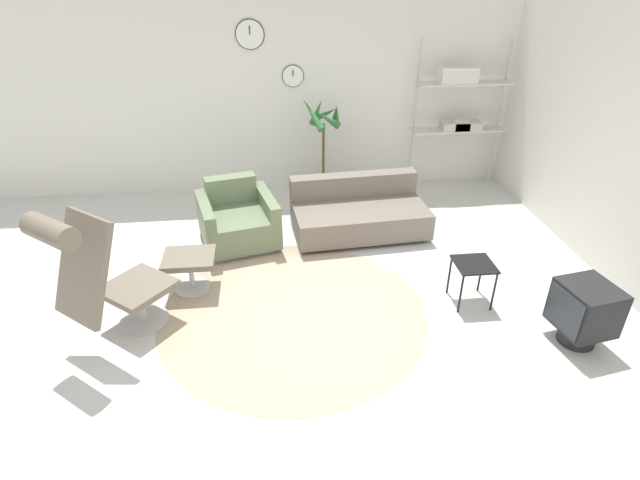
% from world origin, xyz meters
% --- Properties ---
extents(ground_plane, '(12.00, 12.00, 0.00)m').
position_xyz_m(ground_plane, '(0.00, 0.00, 0.00)').
color(ground_plane, silver).
extents(wall_back, '(12.00, 0.09, 2.80)m').
position_xyz_m(wall_back, '(-0.00, 2.92, 1.40)').
color(wall_back, silver).
rests_on(wall_back, ground_plane).
extents(round_rug, '(2.53, 2.53, 0.01)m').
position_xyz_m(round_rug, '(-0.14, -0.14, 0.00)').
color(round_rug, tan).
rests_on(round_rug, ground_plane).
extents(lounge_chair, '(0.99, 1.06, 1.31)m').
position_xyz_m(lounge_chair, '(-1.72, -0.36, 0.74)').
color(lounge_chair, '#BCBCC1').
rests_on(lounge_chair, ground_plane).
extents(ottoman, '(0.50, 0.43, 0.39)m').
position_xyz_m(ottoman, '(-1.12, 0.37, 0.29)').
color(ottoman, '#BCBCC1').
rests_on(ottoman, ground_plane).
extents(armchair_red, '(1.00, 1.01, 0.72)m').
position_xyz_m(armchair_red, '(-0.69, 1.29, 0.27)').
color(armchair_red, silver).
rests_on(armchair_red, ground_plane).
extents(couch_low, '(1.64, 0.98, 0.64)m').
position_xyz_m(couch_low, '(0.76, 1.41, 0.23)').
color(couch_low, black).
rests_on(couch_low, ground_plane).
extents(side_table, '(0.36, 0.36, 0.44)m').
position_xyz_m(side_table, '(1.58, -0.14, 0.38)').
color(side_table, black).
rests_on(side_table, ground_plane).
extents(crt_television, '(0.50, 0.51, 0.57)m').
position_xyz_m(crt_television, '(2.30, -0.81, 0.32)').
color(crt_television, black).
rests_on(crt_television, ground_plane).
extents(potted_plant, '(0.55, 0.57, 1.41)m').
position_xyz_m(potted_plant, '(0.44, 2.44, 0.53)').
color(potted_plant, '#333338').
rests_on(potted_plant, ground_plane).
extents(shelf_unit, '(1.28, 0.28, 2.06)m').
position_xyz_m(shelf_unit, '(2.32, 2.62, 1.23)').
color(shelf_unit, '#BCBCC1').
rests_on(shelf_unit, ground_plane).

